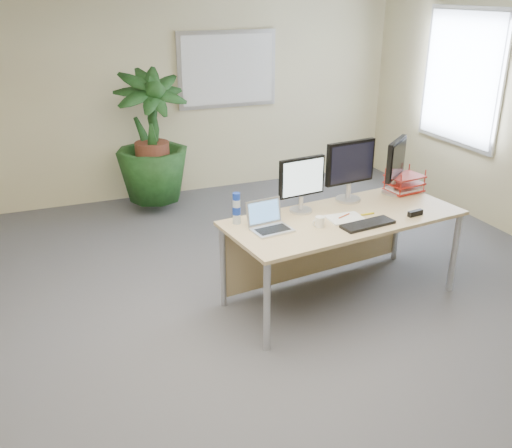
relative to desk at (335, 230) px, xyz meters
name	(u,v)px	position (x,y,z in m)	size (l,w,h in m)	color
floor	(257,376)	(-1.06, -0.86, -0.60)	(8.00, 8.00, 0.00)	#4D4E53
back_wall	(133,91)	(-1.06, 3.14, 0.75)	(7.00, 0.04, 2.70)	beige
whiteboard	(228,69)	(0.14, 3.11, 0.95)	(1.30, 0.04, 0.95)	silver
window	(461,78)	(2.40, 1.44, 0.95)	(0.04, 1.30, 1.55)	silver
desk	(335,230)	(0.00, 0.00, 0.00)	(2.07, 1.07, 0.76)	tan
floor_plant	(152,150)	(-1.00, 2.57, 0.15)	(0.84, 0.84, 1.50)	#133412
monitor_left	(302,181)	(-0.27, 0.13, 0.43)	(0.42, 0.19, 0.47)	#B6B6BB
monitor_right	(350,167)	(0.24, 0.21, 0.47)	(0.48, 0.22, 0.54)	#B6B6BB
monitor_dark	(396,163)	(0.72, 0.22, 0.45)	(0.37, 0.32, 0.50)	#B6B6BB
laptop	(268,222)	(-0.67, -0.11, 0.22)	(0.33, 0.30, 0.22)	silver
keyboard	(368,224)	(0.09, -0.35, 0.17)	(0.45, 0.15, 0.03)	black
coffee_mug	(320,222)	(-0.28, -0.23, 0.20)	(0.11, 0.07, 0.08)	white
spiral_notebook	(345,218)	(-0.01, -0.16, 0.17)	(0.29, 0.21, 0.01)	silver
orange_pen	(344,216)	(0.00, -0.14, 0.18)	(0.01, 0.01, 0.14)	#CB4916
yellow_highlighter	(368,214)	(0.21, -0.15, 0.17)	(0.02, 0.02, 0.12)	yellow
water_bottle	(237,209)	(-0.86, 0.08, 0.28)	(0.07, 0.07, 0.26)	silver
letter_tray	(404,184)	(0.84, 0.23, 0.23)	(0.34, 0.28, 0.15)	#B32116
stapler	(415,213)	(0.56, -0.32, 0.19)	(0.14, 0.04, 0.05)	black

